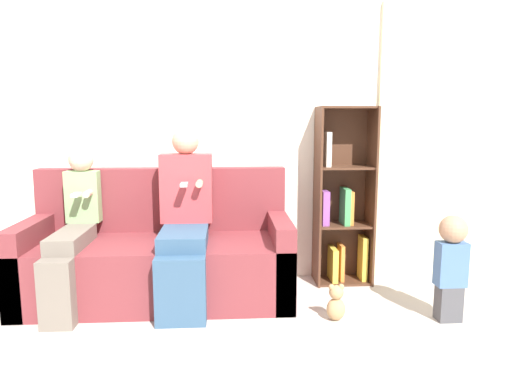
# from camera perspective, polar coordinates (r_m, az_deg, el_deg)

# --- Properties ---
(ground_plane) EXTENTS (14.00, 14.00, 0.00)m
(ground_plane) POSITION_cam_1_polar(r_m,az_deg,el_deg) (3.23, -8.63, -16.03)
(ground_plane) COLOR #BCB2A8
(back_wall) EXTENTS (10.00, 0.06, 2.55)m
(back_wall) POSITION_cam_1_polar(r_m,az_deg,el_deg) (3.87, -7.87, 7.60)
(back_wall) COLOR silver
(back_wall) RESTS_ON ground_plane
(curtain_panel) EXTENTS (0.83, 0.04, 2.32)m
(curtain_panel) POSITION_cam_1_polar(r_m,az_deg,el_deg) (4.18, 20.35, 5.62)
(curtain_panel) COLOR beige
(curtain_panel) RESTS_ON ground_plane
(couch) EXTENTS (1.99, 0.82, 0.98)m
(couch) POSITION_cam_1_polar(r_m,az_deg,el_deg) (3.62, -11.96, -8.10)
(couch) COLOR maroon
(couch) RESTS_ON ground_plane
(adult_seated) EXTENTS (0.40, 0.79, 1.30)m
(adult_seated) POSITION_cam_1_polar(r_m,az_deg,el_deg) (3.41, -8.92, -2.76)
(adult_seated) COLOR #335170
(adult_seated) RESTS_ON ground_plane
(child_seated) EXTENTS (0.25, 0.81, 1.15)m
(child_seated) POSITION_cam_1_polar(r_m,az_deg,el_deg) (3.56, -21.95, -4.14)
(child_seated) COLOR #70665B
(child_seated) RESTS_ON ground_plane
(toddler_standing) EXTENTS (0.20, 0.19, 0.73)m
(toddler_standing) POSITION_cam_1_polar(r_m,az_deg,el_deg) (3.37, 23.21, -7.98)
(toddler_standing) COLOR #47474C
(toddler_standing) RESTS_ON ground_plane
(bookshelf) EXTENTS (0.47, 0.30, 1.47)m
(bookshelf) POSITION_cam_1_polar(r_m,az_deg,el_deg) (3.89, 10.71, -1.52)
(bookshelf) COLOR #4C2D1E
(bookshelf) RESTS_ON ground_plane
(teddy_bear) EXTENTS (0.13, 0.11, 0.26)m
(teddy_bear) POSITION_cam_1_polar(r_m,az_deg,el_deg) (3.25, 9.96, -13.55)
(teddy_bear) COLOR tan
(teddy_bear) RESTS_ON ground_plane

